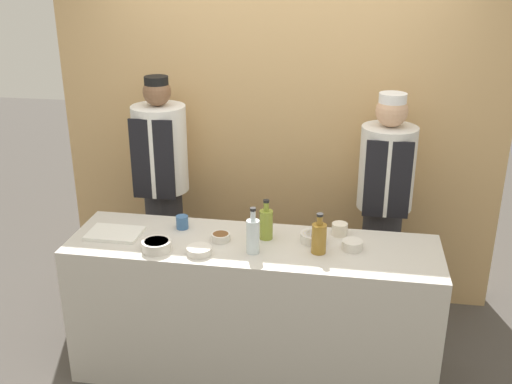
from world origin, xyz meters
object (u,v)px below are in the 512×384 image
(cup_blue, at_px, (182,222))
(cup_cream, at_px, (340,229))
(sauce_bowl_white, at_px, (157,245))
(chef_left, at_px, (163,187))
(sauce_bowl_red, at_px, (199,250))
(sauce_bowl_purple, at_px, (352,245))
(bottle_vinegar, at_px, (319,237))
(sauce_bowl_brown, at_px, (221,237))
(sauce_bowl_yellow, at_px, (314,237))
(bottle_clear, at_px, (253,235))
(cutting_board, at_px, (115,233))
(bottle_oil, at_px, (266,223))
(chef_right, at_px, (384,205))

(cup_blue, relative_size, cup_cream, 0.86)
(sauce_bowl_white, relative_size, chef_left, 0.10)
(chef_left, bearing_deg, sauce_bowl_red, -60.68)
(sauce_bowl_white, bearing_deg, sauce_bowl_purple, 10.01)
(bottle_vinegar, bearing_deg, sauce_bowl_brown, 174.52)
(sauce_bowl_red, distance_m, cup_blue, 0.37)
(sauce_bowl_brown, xyz_separation_m, sauce_bowl_white, (-0.34, -0.18, 0.01))
(sauce_bowl_yellow, bearing_deg, sauce_bowl_white, -163.23)
(sauce_bowl_brown, xyz_separation_m, bottle_clear, (0.22, -0.12, 0.08))
(sauce_bowl_purple, height_order, chef_left, chef_left)
(cutting_board, bearing_deg, cup_blue, 22.80)
(sauce_bowl_white, bearing_deg, sauce_bowl_yellow, 16.77)
(cup_blue, height_order, cup_cream, cup_blue)
(sauce_bowl_brown, distance_m, cup_blue, 0.30)
(cutting_board, bearing_deg, sauce_bowl_red, -15.13)
(sauce_bowl_red, bearing_deg, bottle_clear, 12.56)
(sauce_bowl_white, height_order, chef_left, chef_left)
(bottle_vinegar, distance_m, cup_cream, 0.28)
(bottle_vinegar, xyz_separation_m, bottle_clear, (-0.37, -0.06, 0.01))
(sauce_bowl_red, distance_m, sauce_bowl_yellow, 0.68)
(sauce_bowl_yellow, xyz_separation_m, bottle_clear, (-0.33, -0.20, 0.08))
(sauce_bowl_purple, xyz_separation_m, cup_cream, (-0.08, 0.18, 0.01))
(sauce_bowl_yellow, bearing_deg, bottle_clear, -148.68)
(sauce_bowl_brown, distance_m, sauce_bowl_red, 0.20)
(sauce_bowl_white, xyz_separation_m, cup_cream, (1.03, 0.38, 0.00))
(bottle_clear, distance_m, cup_blue, 0.55)
(sauce_bowl_brown, height_order, bottle_clear, bottle_clear)
(cup_blue, bearing_deg, sauce_bowl_red, -58.88)
(sauce_bowl_white, xyz_separation_m, bottle_oil, (0.60, 0.26, 0.06))
(bottle_clear, distance_m, chef_left, 1.16)
(sauce_bowl_yellow, height_order, cutting_board, sauce_bowl_yellow)
(sauce_bowl_red, height_order, bottle_clear, bottle_clear)
(sauce_bowl_red, xyz_separation_m, chef_left, (-0.50, 0.90, 0.01))
(bottle_vinegar, xyz_separation_m, cup_blue, (-0.86, 0.19, -0.05))
(cup_blue, bearing_deg, cup_cream, 3.90)
(sauce_bowl_white, height_order, bottle_clear, bottle_clear)
(bottle_clear, height_order, cup_blue, bottle_clear)
(chef_left, xyz_separation_m, chef_right, (1.56, 0.00, -0.03))
(chef_left, bearing_deg, sauce_bowl_purple, -27.18)
(sauce_bowl_brown, bearing_deg, cutting_board, -177.34)
(chef_left, bearing_deg, bottle_oil, -36.86)
(cutting_board, bearing_deg, sauce_bowl_white, -25.66)
(bottle_clear, bearing_deg, cutting_board, 174.25)
(sauce_bowl_purple, xyz_separation_m, bottle_clear, (-0.56, -0.13, 0.08))
(sauce_bowl_red, bearing_deg, cup_cream, 26.04)
(bottle_vinegar, distance_m, chef_left, 1.40)
(sauce_bowl_yellow, bearing_deg, bottle_vinegar, -74.41)
(bottle_oil, relative_size, cup_blue, 3.02)
(sauce_bowl_brown, relative_size, cup_blue, 1.38)
(sauce_bowl_red, xyz_separation_m, sauce_bowl_yellow, (0.63, 0.27, 0.01))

